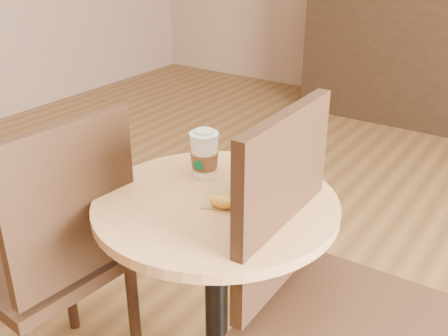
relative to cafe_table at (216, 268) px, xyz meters
name	(u,v)px	position (x,y,z in m)	size (l,w,h in m)	color
cafe_table	(216,268)	(0.00, 0.00, 0.00)	(0.68, 0.68, 0.75)	black
chair_left	(54,255)	(-0.42, -0.24, 0.02)	(0.47, 0.47, 0.99)	#372113
chair_right	(324,295)	(0.34, 0.00, 0.05)	(0.47, 0.47, 1.04)	#372113
kraft_bag	(248,195)	(0.06, 0.07, 0.23)	(0.24, 0.18, 0.00)	#9C7B4B
coffee_cup	(204,155)	(-0.11, 0.11, 0.29)	(0.09, 0.09, 0.15)	white
muffin	(246,182)	(0.05, 0.07, 0.27)	(0.08, 0.08, 0.07)	white
banana	(255,192)	(0.08, 0.06, 0.25)	(0.15, 0.26, 0.04)	gold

